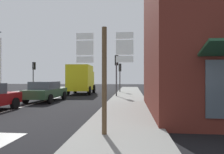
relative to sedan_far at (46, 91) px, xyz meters
The scene contains 9 objects.
ground_plane 1.63m from the sedan_far, 96.37° to the left, with size 80.00×80.00×0.00m, color black.
sidewalk_right 6.12m from the sedan_far, ahead, with size 2.69×44.00×0.14m, color gray.
lane_centre_stripe 2.68m from the sedan_far, 93.57° to the right, with size 0.16×12.00×0.01m, color silver.
sedan_far is the anchor object (origin of this frame).
delivery_truck 6.91m from the sedan_far, 81.90° to the left, with size 2.71×5.11×3.05m.
route_sign_post 10.44m from the sedan_far, 57.51° to the right, with size 1.66×0.14×3.20m.
traffic_light_far_right 10.36m from the sedan_far, 60.60° to the left, with size 0.30×0.49×3.39m.
traffic_light_far_left 10.37m from the sedan_far, 121.53° to the left, with size 0.30×0.49×3.63m.
traffic_light_near_right 6.42m from the sedan_far, 34.71° to the left, with size 0.30×0.49×3.76m.
Camera 1 is at (6.51, -5.93, 1.75)m, focal length 32.42 mm.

